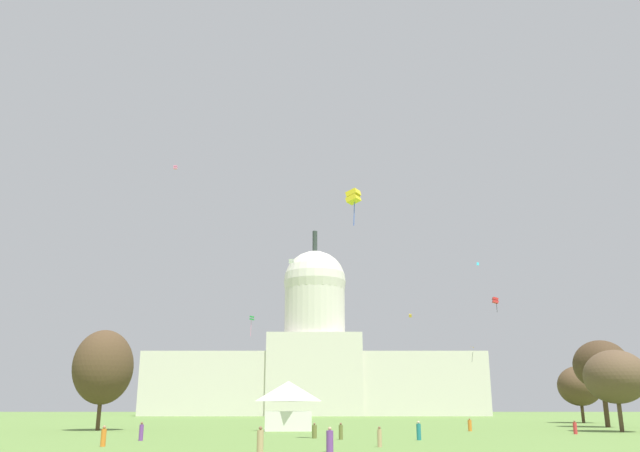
# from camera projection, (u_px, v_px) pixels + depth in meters

# --- Properties ---
(capitol_building) EXTENTS (119.26, 24.78, 67.14)m
(capitol_building) POSITION_uv_depth(u_px,v_px,m) (312.00, 362.00, 227.58)
(capitol_building) COLOR beige
(capitol_building) RESTS_ON ground_plane
(event_tent) EXTENTS (6.49, 6.14, 6.23)m
(event_tent) POSITION_uv_depth(u_px,v_px,m) (285.00, 405.00, 82.77)
(event_tent) COLOR white
(event_tent) RESTS_ON ground_plane
(tree_east_near) EXTENTS (8.87, 10.17, 12.97)m
(tree_east_near) POSITION_uv_depth(u_px,v_px,m) (597.00, 365.00, 98.36)
(tree_east_near) COLOR #42301E
(tree_east_near) RESTS_ON ground_plane
(tree_west_mid) EXTENTS (10.48, 10.72, 12.98)m
(tree_west_mid) POSITION_uv_depth(u_px,v_px,m) (100.00, 367.00, 84.56)
(tree_west_mid) COLOR #4C3823
(tree_west_mid) RESTS_ON ground_plane
(tree_east_mid) EXTENTS (7.60, 8.25, 9.92)m
(tree_east_mid) POSITION_uv_depth(u_px,v_px,m) (612.00, 377.00, 79.78)
(tree_east_mid) COLOR brown
(tree_east_mid) RESTS_ON ground_plane
(tree_east_far) EXTENTS (12.65, 12.98, 10.77)m
(tree_east_far) POSITION_uv_depth(u_px,v_px,m) (576.00, 386.00, 124.69)
(tree_east_far) COLOR #4C3823
(tree_east_far) RESTS_ON ground_plane
(person_teal_mid_center) EXTENTS (0.57, 0.57, 1.71)m
(person_teal_mid_center) POSITION_uv_depth(u_px,v_px,m) (416.00, 431.00, 58.79)
(person_teal_mid_center) COLOR #1E757A
(person_teal_mid_center) RESTS_ON ground_plane
(person_olive_deep_crowd) EXTENTS (0.67, 0.67, 1.46)m
(person_olive_deep_crowd) POSITION_uv_depth(u_px,v_px,m) (311.00, 431.00, 62.11)
(person_olive_deep_crowd) COLOR olive
(person_olive_deep_crowd) RESTS_ON ground_plane
(person_tan_lawn_far_left) EXTENTS (0.62, 0.62, 1.70)m
(person_tan_lawn_far_left) POSITION_uv_depth(u_px,v_px,m) (257.00, 441.00, 42.21)
(person_tan_lawn_far_left) COLOR tan
(person_tan_lawn_far_left) RESTS_ON ground_plane
(person_orange_front_right) EXTENTS (0.44, 0.44, 1.56)m
(person_orange_front_right) POSITION_uv_depth(u_px,v_px,m) (100.00, 437.00, 49.13)
(person_orange_front_right) COLOR orange
(person_orange_front_right) RESTS_ON ground_plane
(person_red_front_center) EXTENTS (0.46, 0.46, 1.50)m
(person_red_front_center) POSITION_uv_depth(u_px,v_px,m) (572.00, 428.00, 71.91)
(person_red_front_center) COLOR red
(person_red_front_center) RESTS_ON ground_plane
(person_purple_near_tree_east) EXTENTS (0.56, 0.56, 1.65)m
(person_purple_near_tree_east) POSITION_uv_depth(u_px,v_px,m) (327.00, 441.00, 42.93)
(person_purple_near_tree_east) COLOR #703D93
(person_purple_near_tree_east) RESTS_ON ground_plane
(person_orange_near_tree_west) EXTENTS (0.68, 0.68, 1.57)m
(person_orange_near_tree_west) POSITION_uv_depth(u_px,v_px,m) (467.00, 425.00, 80.83)
(person_orange_near_tree_west) COLOR orange
(person_orange_near_tree_west) RESTS_ON ground_plane
(person_olive_edge_east) EXTENTS (0.49, 0.49, 1.52)m
(person_olive_edge_east) POSITION_uv_depth(u_px,v_px,m) (338.00, 432.00, 59.85)
(person_olive_edge_east) COLOR olive
(person_olive_edge_east) RESTS_ON ground_plane
(person_tan_aisle_center) EXTENTS (0.43, 0.43, 1.51)m
(person_tan_aisle_center) POSITION_uv_depth(u_px,v_px,m) (376.00, 438.00, 48.69)
(person_tan_aisle_center) COLOR tan
(person_tan_aisle_center) RESTS_ON ground_plane
(person_purple_mid_left) EXTENTS (0.47, 0.47, 1.64)m
(person_purple_mid_left) POSITION_uv_depth(u_px,v_px,m) (138.00, 432.00, 57.70)
(person_purple_mid_left) COLOR #703D93
(person_purple_mid_left) RESTS_ON ground_plane
(kite_pink_high) EXTENTS (0.79, 0.78, 0.73)m
(kite_pink_high) POSITION_uv_depth(u_px,v_px,m) (172.00, 167.00, 132.45)
(kite_pink_high) COLOR pink
(kite_yellow_mid) EXTENTS (1.59, 1.56, 3.57)m
(kite_yellow_mid) POSITION_uv_depth(u_px,v_px,m) (351.00, 197.00, 60.92)
(kite_yellow_mid) COLOR yellow
(kite_gold_mid) EXTENTS (0.89, 0.95, 1.16)m
(kite_gold_mid) POSITION_uv_depth(u_px,v_px,m) (407.00, 316.00, 196.82)
(kite_gold_mid) COLOR gold
(kite_white_mid) EXTENTS (1.08, 1.13, 3.90)m
(kite_white_mid) POSITION_uv_depth(u_px,v_px,m) (288.00, 261.00, 138.60)
(kite_white_mid) COLOR white
(kite_cyan_high) EXTENTS (0.77, 0.26, 0.98)m
(kite_cyan_high) POSITION_uv_depth(u_px,v_px,m) (475.00, 264.00, 175.13)
(kite_cyan_high) COLOR #33BCDB
(kite_red_mid) EXTENTS (1.06, 0.99, 2.80)m
(kite_red_mid) POSITION_uv_depth(u_px,v_px,m) (492.00, 300.00, 116.18)
(kite_red_mid) COLOR red
(kite_orange_low) EXTENTS (1.18, 1.66, 3.34)m
(kite_orange_low) POSITION_uv_depth(u_px,v_px,m) (468.00, 349.00, 148.20)
(kite_orange_low) COLOR orange
(kite_green_mid) EXTENTS (0.97, 0.96, 4.07)m
(kite_green_mid) POSITION_uv_depth(u_px,v_px,m) (249.00, 319.00, 125.92)
(kite_green_mid) COLOR green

